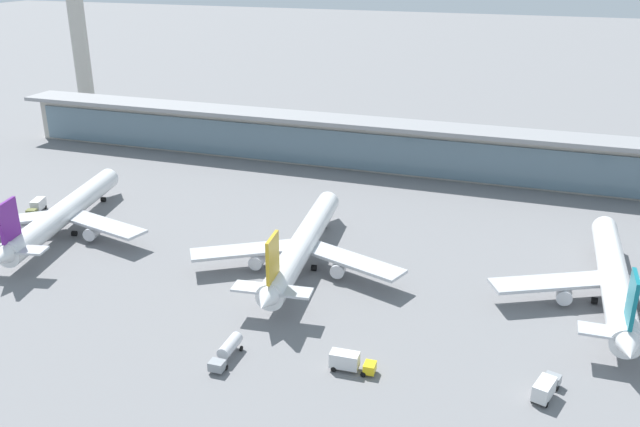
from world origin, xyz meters
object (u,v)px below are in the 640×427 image
(airliner_left_stand, at_px, (63,213))
(service_truck_by_tail_grey, at_px, (546,387))
(airliner_right_stand, at_px, (614,279))
(airliner_centre_stand, at_px, (302,245))
(service_truck_mid_apron_olive, at_px, (37,206))
(service_truck_on_taxiway_grey, at_px, (227,350))
(service_truck_under_wing_yellow, at_px, (349,361))
(control_tower, at_px, (76,13))

(airliner_left_stand, height_order, service_truck_by_tail_grey, airliner_left_stand)
(airliner_left_stand, relative_size, airliner_right_stand, 0.99)
(airliner_centre_stand, distance_m, service_truck_by_tail_grey, 58.09)
(service_truck_mid_apron_olive, relative_size, service_truck_on_taxiway_grey, 0.89)
(service_truck_under_wing_yellow, xyz_separation_m, service_truck_by_tail_grey, (29.58, 3.19, 0.00))
(service_truck_on_taxiway_grey, height_order, control_tower, control_tower)
(service_truck_mid_apron_olive, distance_m, control_tower, 121.84)
(service_truck_under_wing_yellow, xyz_separation_m, control_tower, (-154.48, 139.42, 37.06))
(airliner_left_stand, height_order, service_truck_under_wing_yellow, airliner_left_stand)
(service_truck_mid_apron_olive, height_order, control_tower, control_tower)
(airliner_left_stand, relative_size, control_tower, 0.82)
(airliner_left_stand, xyz_separation_m, service_truck_under_wing_yellow, (79.24, -31.03, -3.26))
(service_truck_mid_apron_olive, distance_m, service_truck_by_tail_grey, 129.73)
(service_truck_on_taxiway_grey, relative_size, control_tower, 0.12)
(airliner_right_stand, bearing_deg, service_truck_under_wing_yellow, -137.12)
(airliner_centre_stand, distance_m, service_truck_on_taxiway_grey, 36.45)
(airliner_left_stand, bearing_deg, service_truck_on_taxiway_grey, -30.14)
(airliner_right_stand, xyz_separation_m, service_truck_on_taxiway_grey, (-60.03, -40.99, -3.24))
(airliner_left_stand, xyz_separation_m, airliner_right_stand, (119.56, 6.42, 0.00))
(service_truck_mid_apron_olive, bearing_deg, airliner_left_stand, -29.42)
(service_truck_by_tail_grey, xyz_separation_m, control_tower, (-184.06, 136.23, 37.06))
(airliner_left_stand, distance_m, airliner_right_stand, 119.73)
(airliner_centre_stand, height_order, control_tower, control_tower)
(airliner_centre_stand, distance_m, airliner_right_stand, 60.82)
(service_truck_on_taxiway_grey, bearing_deg, airliner_left_stand, 149.86)
(control_tower, bearing_deg, airliner_right_stand, -27.63)
(airliner_right_stand, distance_m, service_truck_by_tail_grey, 36.05)
(service_truck_mid_apron_olive, xyz_separation_m, service_truck_on_taxiway_grey, (75.16, -43.38, 0.02))
(airliner_centre_stand, bearing_deg, control_tower, 141.52)
(service_truck_mid_apron_olive, height_order, service_truck_on_taxiway_grey, service_truck_mid_apron_olive)
(airliner_right_stand, height_order, service_truck_mid_apron_olive, airliner_right_stand)
(service_truck_mid_apron_olive, bearing_deg, airliner_right_stand, -1.01)
(airliner_centre_stand, xyz_separation_m, airliner_right_stand, (60.63, 4.69, 0.00))
(airliner_left_stand, bearing_deg, service_truck_by_tail_grey, -14.35)
(airliner_right_stand, relative_size, service_truck_under_wing_yellow, 7.97)
(airliner_centre_stand, bearing_deg, service_truck_mid_apron_olive, 174.57)
(service_truck_under_wing_yellow, bearing_deg, service_truck_by_tail_grey, 6.15)
(service_truck_by_tail_grey, bearing_deg, airliner_right_stand, 72.59)
(airliner_left_stand, relative_size, service_truck_by_tail_grey, 7.65)
(airliner_right_stand, relative_size, service_truck_mid_apron_olive, 7.70)
(service_truck_by_tail_grey, height_order, control_tower, control_tower)
(service_truck_under_wing_yellow, xyz_separation_m, service_truck_on_taxiway_grey, (-19.71, -3.54, 0.02))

